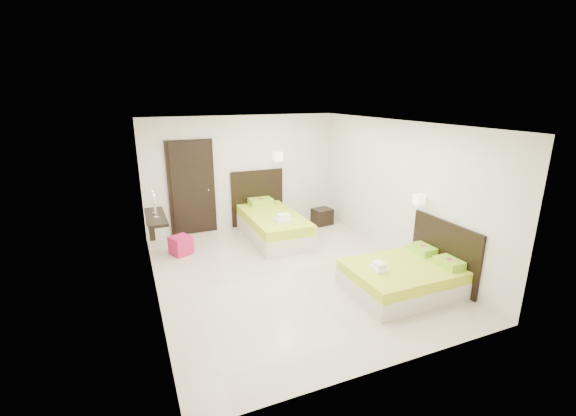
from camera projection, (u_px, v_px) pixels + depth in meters
name	position (u px, v px, depth m)	size (l,w,h in m)	color
floor	(289.00, 272.00, 6.89)	(5.50, 5.50, 0.00)	beige
bed_single	(272.00, 223.00, 8.48)	(1.28, 2.13, 1.76)	beige
bed_double	(406.00, 275.00, 6.18)	(1.72, 1.46, 1.42)	beige
nightstand	(322.00, 216.00, 9.36)	(0.43, 0.38, 0.38)	black
ottoman	(181.00, 245.00, 7.61)	(0.36, 0.36, 0.36)	#A81644
door	(192.00, 188.00, 8.52)	(1.02, 0.15, 2.14)	black
console_shelf	(155.00, 217.00, 7.29)	(0.35, 1.20, 0.78)	black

